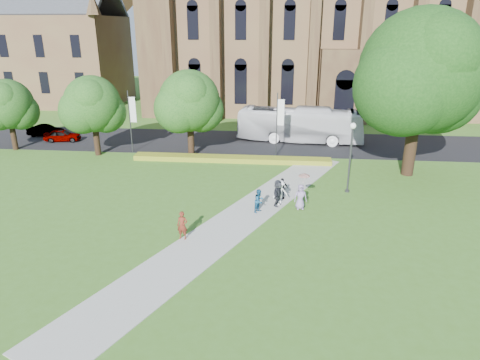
# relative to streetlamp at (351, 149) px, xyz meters

# --- Properties ---
(ground) EXTENTS (160.00, 160.00, 0.00)m
(ground) POSITION_rel_streetlamp_xyz_m (-7.50, -6.50, -3.30)
(ground) COLOR #406B20
(ground) RESTS_ON ground
(road) EXTENTS (160.00, 10.00, 0.02)m
(road) POSITION_rel_streetlamp_xyz_m (-7.50, 13.50, -3.29)
(road) COLOR black
(road) RESTS_ON ground
(footpath) EXTENTS (15.58, 28.54, 0.04)m
(footpath) POSITION_rel_streetlamp_xyz_m (-7.50, -5.50, -3.28)
(footpath) COLOR #B2B2A8
(footpath) RESTS_ON ground
(flower_hedge) EXTENTS (18.00, 1.40, 0.45)m
(flower_hedge) POSITION_rel_streetlamp_xyz_m (-9.50, 6.70, -3.07)
(flower_hedge) COLOR #ACA322
(flower_hedge) RESTS_ON ground
(cathedral) EXTENTS (52.60, 18.25, 28.00)m
(cathedral) POSITION_rel_streetlamp_xyz_m (2.50, 33.23, 9.69)
(cathedral) COLOR brown
(cathedral) RESTS_ON ground
(building_west) EXTENTS (22.00, 14.00, 18.30)m
(building_west) POSITION_rel_streetlamp_xyz_m (-41.50, 35.50, 5.91)
(building_west) COLOR brown
(building_west) RESTS_ON ground
(streetlamp) EXTENTS (0.44, 0.44, 5.24)m
(streetlamp) POSITION_rel_streetlamp_xyz_m (0.00, 0.00, 0.00)
(streetlamp) COLOR #38383D
(streetlamp) RESTS_ON ground
(large_tree) EXTENTS (9.60, 9.60, 13.20)m
(large_tree) POSITION_rel_streetlamp_xyz_m (5.50, 4.50, 5.07)
(large_tree) COLOR #332114
(large_tree) RESTS_ON ground
(street_tree_0) EXTENTS (5.20, 5.20, 7.50)m
(street_tree_0) POSITION_rel_streetlamp_xyz_m (-22.50, 7.50, 1.58)
(street_tree_0) COLOR #332114
(street_tree_0) RESTS_ON ground
(street_tree_1) EXTENTS (5.60, 5.60, 8.05)m
(street_tree_1) POSITION_rel_streetlamp_xyz_m (-13.50, 8.00, 1.93)
(street_tree_1) COLOR #332114
(street_tree_1) RESTS_ON ground
(street_tree_2) EXTENTS (4.80, 4.80, 6.95)m
(street_tree_2) POSITION_rel_streetlamp_xyz_m (-31.50, 8.50, 1.23)
(street_tree_2) COLOR #332114
(street_tree_2) RESTS_ON ground
(banner_pole_0) EXTENTS (0.70, 0.10, 6.00)m
(banner_pole_0) POSITION_rel_streetlamp_xyz_m (-5.39, 8.70, 0.09)
(banner_pole_0) COLOR #38383D
(banner_pole_0) RESTS_ON ground
(banner_pole_1) EXTENTS (0.70, 0.10, 6.00)m
(banner_pole_1) POSITION_rel_streetlamp_xyz_m (-19.39, 8.70, 0.09)
(banner_pole_1) COLOR #38383D
(banner_pole_1) RESTS_ON ground
(tour_coach) EXTENTS (13.40, 4.57, 3.66)m
(tour_coach) POSITION_rel_streetlamp_xyz_m (-3.12, 14.31, -1.45)
(tour_coach) COLOR white
(tour_coach) RESTS_ON road
(car_0) EXTENTS (3.92, 2.11, 1.27)m
(car_0) POSITION_rel_streetlamp_xyz_m (-28.35, 12.02, -2.64)
(car_0) COLOR gray
(car_0) RESTS_ON road
(car_1) EXTENTS (3.87, 1.35, 1.27)m
(car_1) POSITION_rel_streetlamp_xyz_m (-31.27, 13.93, -2.64)
(car_1) COLOR gray
(car_1) RESTS_ON road
(pedestrian_0) EXTENTS (0.64, 0.45, 1.69)m
(pedestrian_0) POSITION_rel_streetlamp_xyz_m (-10.55, -8.61, -2.41)
(pedestrian_0) COLOR maroon
(pedestrian_0) RESTS_ON footpath
(pedestrian_1) EXTENTS (0.93, 0.98, 1.59)m
(pedestrian_1) POSITION_rel_streetlamp_xyz_m (-6.36, -4.39, -2.46)
(pedestrian_1) COLOR navy
(pedestrian_1) RESTS_ON footpath
(pedestrian_2) EXTENTS (1.30, 1.14, 1.74)m
(pedestrian_2) POSITION_rel_streetlamp_xyz_m (-4.99, -2.95, -2.39)
(pedestrian_2) COLOR white
(pedestrian_2) RESTS_ON footpath
(pedestrian_3) EXTENTS (0.97, 0.58, 1.54)m
(pedestrian_3) POSITION_rel_streetlamp_xyz_m (-4.88, -1.88, -2.48)
(pedestrian_3) COLOR black
(pedestrian_3) RESTS_ON footpath
(pedestrian_4) EXTENTS (0.93, 0.69, 1.74)m
(pedestrian_4) POSITION_rel_streetlamp_xyz_m (-3.63, -3.61, -2.39)
(pedestrian_4) COLOR gray
(pedestrian_4) RESTS_ON footpath
(pedestrian_5) EXTENTS (1.14, 1.80, 1.86)m
(pedestrian_5) POSITION_rel_streetlamp_xyz_m (-5.14, -3.18, -2.33)
(pedestrian_5) COLOR #292B32
(pedestrian_5) RESTS_ON footpath
(parasol) EXTENTS (0.79, 0.79, 0.65)m
(parasol) POSITION_rel_streetlamp_xyz_m (-3.45, -3.51, -1.19)
(parasol) COLOR pink
(parasol) RESTS_ON pedestrian_4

